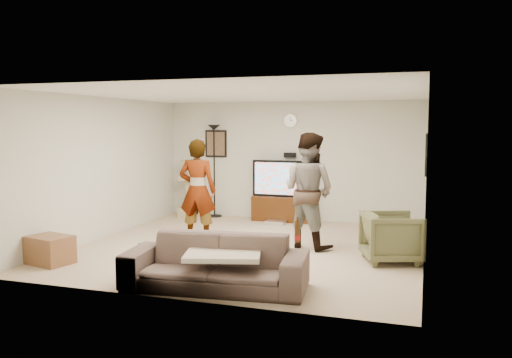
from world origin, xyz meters
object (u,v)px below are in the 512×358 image
(tv_stand, at_px, (282,209))
(sofa, at_px, (216,263))
(tv, at_px, (282,179))
(floor_lamp, at_px, (214,171))
(cat_tree, at_px, (187,188))
(side_table, at_px, (50,250))
(person_right, at_px, (308,190))
(beer_bottle, at_px, (297,232))
(armchair, at_px, (391,237))
(person_left, at_px, (198,191))

(tv_stand, distance_m, sofa, 4.76)
(tv, xyz_separation_m, floor_lamp, (-1.56, 0.04, 0.11))
(cat_tree, bearing_deg, side_table, -91.78)
(floor_lamp, relative_size, person_right, 1.07)
(person_right, xyz_separation_m, beer_bottle, (0.42, -2.51, -0.17))
(cat_tree, height_order, person_right, person_right)
(person_right, bearing_deg, tv_stand, -42.58)
(tv, distance_m, armchair, 3.69)
(tv, bearing_deg, side_table, -117.51)
(sofa, bearing_deg, beer_bottle, -6.35)
(armchair, relative_size, side_table, 1.31)
(person_left, bearing_deg, side_table, 47.91)
(tv_stand, bearing_deg, sofa, -84.65)
(floor_lamp, relative_size, person_left, 1.14)
(person_right, xyz_separation_m, armchair, (1.36, -0.53, -0.58))
(floor_lamp, height_order, side_table, floor_lamp)
(tv, xyz_separation_m, beer_bottle, (1.47, -4.74, -0.12))
(person_left, xyz_separation_m, sofa, (1.31, -2.38, -0.56))
(beer_bottle, bearing_deg, side_table, 174.77)
(tv, height_order, person_right, person_right)
(tv_stand, height_order, floor_lamp, floor_lamp)
(person_right, bearing_deg, side_table, 55.39)
(cat_tree, distance_m, person_right, 3.85)
(person_left, bearing_deg, armchair, 165.98)
(tv_stand, height_order, beer_bottle, beer_bottle)
(floor_lamp, xyz_separation_m, beer_bottle, (3.03, -4.78, -0.23))
(cat_tree, distance_m, beer_bottle, 5.89)
(tv, bearing_deg, armchair, -48.88)
(floor_lamp, distance_m, side_table, 4.57)
(armchair, bearing_deg, beer_bottle, 135.25)
(beer_bottle, bearing_deg, person_right, 99.57)
(person_left, distance_m, side_table, 2.57)
(side_table, bearing_deg, floor_lamp, 80.68)
(tv, xyz_separation_m, armchair, (2.40, -2.75, -0.53))
(tv_stand, xyz_separation_m, floor_lamp, (-1.56, 0.04, 0.75))
(person_left, distance_m, sofa, 2.77)
(side_table, bearing_deg, cat_tree, 88.22)
(floor_lamp, bearing_deg, person_left, -73.96)
(side_table, bearing_deg, person_right, 33.10)
(armchair, xyz_separation_m, side_table, (-4.69, -1.64, -0.16))
(sofa, xyz_separation_m, side_table, (-2.73, 0.34, -0.12))
(beer_bottle, relative_size, armchair, 0.31)
(tv_stand, bearing_deg, cat_tree, -177.50)
(armchair, bearing_deg, person_right, 49.22)
(person_right, bearing_deg, person_left, 26.43)
(armchair, bearing_deg, tv_stand, 21.68)
(sofa, relative_size, armchair, 2.78)
(cat_tree, height_order, beer_bottle, cat_tree)
(person_right, distance_m, sofa, 2.66)
(sofa, bearing_deg, person_left, 112.54)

